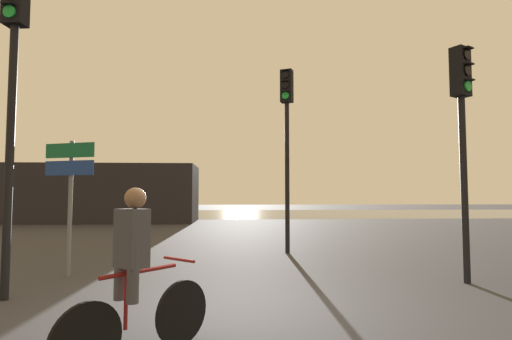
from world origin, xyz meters
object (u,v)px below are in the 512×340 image
Objects in this scene: traffic_light_near_right at (462,117)px; traffic_light_center at (287,126)px; distant_building at (68,194)px; traffic_light_near_left at (13,69)px; cyclist at (134,273)px; direction_sign_post at (70,182)px.

traffic_light_center is at bearing -83.67° from traffic_light_near_right.
distant_building is 21.68m from traffic_light_near_right.
traffic_light_near_left is (6.19, -17.47, 1.84)m from distant_building.
traffic_light_near_right reaches higher than cyclist.
cyclist is (2.23, -4.03, -0.97)m from direction_sign_post.
traffic_light_near_left reaches higher than direction_sign_post.
direction_sign_post is at bearing -90.88° from traffic_light_near_left.
traffic_light_center is at bearing 112.18° from cyclist.
traffic_light_center reaches higher than cyclist.
traffic_light_center is (11.02, -12.96, 1.79)m from distant_building.
direction_sign_post is at bearing -67.89° from distant_building.
distant_building is at bearing -79.63° from traffic_light_near_right.
traffic_light_center reaches higher than distant_building.
traffic_light_center is 7.72m from cyclist.
traffic_light_near_right is at bearing -168.29° from direction_sign_post.
direction_sign_post is (-4.59, -2.84, -1.64)m from traffic_light_center.
traffic_light_near_left is 1.95× the size of direction_sign_post.
traffic_light_near_left is at bearing -23.45° from traffic_light_near_right.
direction_sign_post is at bearing 55.44° from traffic_light_center.
distant_building is 3.47× the size of traffic_light_near_right.
distant_building is 2.95× the size of traffic_light_center.
traffic_light_center is at bearing -129.85° from traffic_light_near_left.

